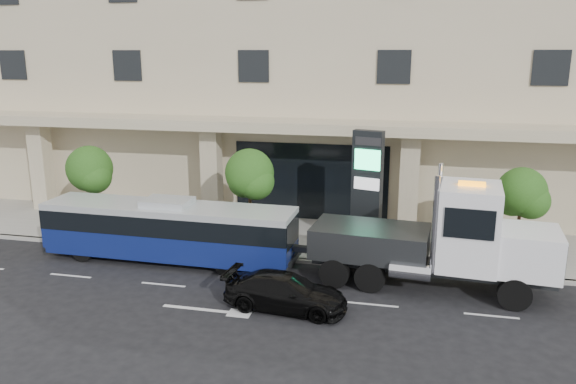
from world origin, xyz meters
name	(u,v)px	position (x,y,z in m)	size (l,w,h in m)	color
ground	(274,279)	(0.00, 0.00, 0.00)	(120.00, 120.00, 0.00)	black
sidewalk	(299,237)	(0.00, 5.00, 0.07)	(120.00, 6.00, 0.15)	gray
curb	(285,259)	(0.00, 2.00, 0.07)	(120.00, 0.30, 0.15)	gray
convention_center	(334,31)	(0.00, 15.42, 9.97)	(60.00, 17.60, 20.00)	tan
tree_left	(90,172)	(-9.97, 3.59, 3.11)	(2.27, 2.20, 4.22)	#422B19
tree_mid	(250,177)	(-1.97, 3.59, 3.26)	(2.28, 2.20, 4.38)	#422B19
tree_right	(522,195)	(9.53, 3.59, 3.04)	(2.10, 2.00, 4.04)	#422B19
city_bus	(169,230)	(-4.81, 0.95, 1.39)	(10.85, 2.45, 2.74)	black
tow_truck	(442,241)	(6.33, 0.48, 1.89)	(10.13, 3.21, 4.59)	#2D3033
black_sedan	(286,292)	(1.06, -2.48, 0.63)	(1.75, 4.31, 1.25)	black
signage_pylon	(367,189)	(3.22, 4.06, 2.84)	(1.39, 0.82, 5.29)	black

